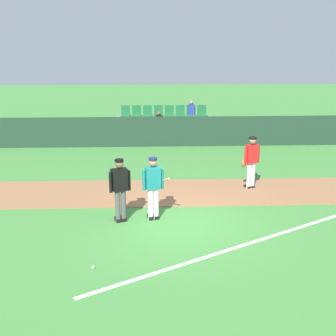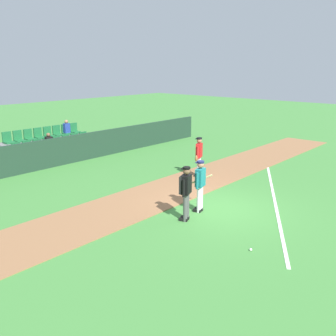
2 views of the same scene
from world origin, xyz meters
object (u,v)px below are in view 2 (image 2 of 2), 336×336
umpire_home_plate (186,190)px  runner_red_jersey (199,156)px  baseball (251,250)px  batter_teal_jersey (200,184)px

umpire_home_plate → runner_red_jersey: 4.88m
umpire_home_plate → baseball: 2.79m
runner_red_jersey → baseball: (-4.57, -5.18, -0.93)m
batter_teal_jersey → runner_red_jersey: same height
umpire_home_plate → runner_red_jersey: size_ratio=1.00×
umpire_home_plate → runner_red_jersey: (4.13, 2.60, -0.04)m
batter_teal_jersey → baseball: bearing=-116.3°
batter_teal_jersey → runner_red_jersey: size_ratio=1.00×
batter_teal_jersey → baseball: (-1.33, -2.70, -0.93)m
runner_red_jersey → baseball: runner_red_jersey is taller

